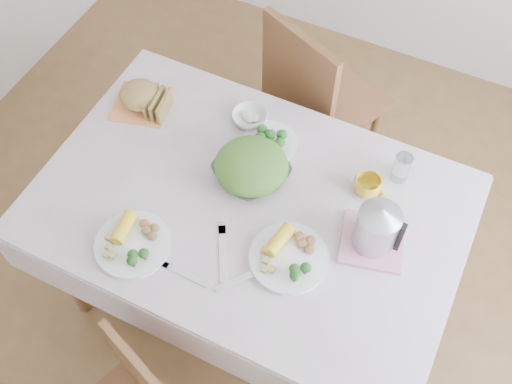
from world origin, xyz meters
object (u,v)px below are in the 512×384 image
at_px(dining_table, 249,254).
at_px(dinner_plate_right, 289,258).
at_px(dinner_plate_left, 133,245).
at_px(yellow_mug, 367,186).
at_px(salad_bowl, 251,172).
at_px(electric_kettle, 378,225).
at_px(chair_far, 326,100).

distance_m(dining_table, dinner_plate_right, 0.48).
height_order(dinner_plate_left, yellow_mug, yellow_mug).
bearing_deg(dinner_plate_left, salad_bowl, 61.79).
relative_size(salad_bowl, yellow_mug, 2.54).
bearing_deg(yellow_mug, dinner_plate_left, -138.86).
relative_size(dinner_plate_left, electric_kettle, 1.30).
xyz_separation_m(dining_table, chair_far, (-0.01, 0.83, 0.09)).
bearing_deg(dining_table, salad_bowl, 110.86).
bearing_deg(yellow_mug, dinner_plate_right, -110.42).
bearing_deg(yellow_mug, electric_kettle, -63.86).
distance_m(chair_far, electric_kettle, 1.01).
relative_size(dining_table, dinner_plate_right, 5.25).
distance_m(yellow_mug, electric_kettle, 0.22).
bearing_deg(dinner_plate_right, electric_kettle, 38.84).
bearing_deg(dining_table, yellow_mug, 32.30).
distance_m(dinner_plate_left, yellow_mug, 0.84).
distance_m(chair_far, salad_bowl, 0.80).
bearing_deg(yellow_mug, chair_far, 121.26).
height_order(chair_far, dinner_plate_right, chair_far).
xyz_separation_m(dinner_plate_left, yellow_mug, (0.63, 0.55, 0.03)).
height_order(dining_table, yellow_mug, yellow_mug).
xyz_separation_m(dinner_plate_left, dinner_plate_right, (0.49, 0.18, 0.00)).
relative_size(salad_bowl, dinner_plate_right, 0.94).
bearing_deg(chair_far, dinner_plate_left, 101.02).
distance_m(dinner_plate_right, electric_kettle, 0.31).
distance_m(chair_far, dinner_plate_left, 1.23).
bearing_deg(dinner_plate_left, chair_far, 77.33).
bearing_deg(dining_table, dinner_plate_left, -130.06).
distance_m(dining_table, dinner_plate_left, 0.58).
relative_size(dinner_plate_left, yellow_mug, 2.62).
bearing_deg(electric_kettle, yellow_mug, 122.93).
xyz_separation_m(salad_bowl, electric_kettle, (0.49, -0.07, 0.09)).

